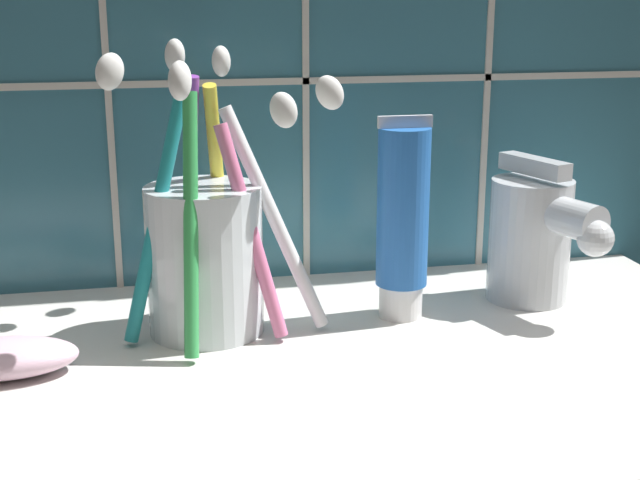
{
  "coord_description": "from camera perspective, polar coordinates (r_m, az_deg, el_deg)",
  "views": [
    {
      "loc": [
        -11.32,
        -49.93,
        23.97
      ],
      "look_at": [
        -0.37,
        2.42,
        8.87
      ],
      "focal_mm": 50.0,
      "sensor_mm": 36.0,
      "label": 1
    }
  ],
  "objects": [
    {
      "name": "soap_bar",
      "position": [
        0.56,
        -19.73,
        -7.14
      ],
      "size": [
        8.9,
        4.48,
        2.19
      ],
      "primitive_type": "ellipsoid",
      "color": "#DBB2C6",
      "rests_on": "sink_counter"
    },
    {
      "name": "toothbrush_cup",
      "position": [
        0.58,
        -7.28,
        -0.46
      ],
      "size": [
        15.84,
        14.7,
        19.0
      ],
      "color": "silver",
      "rests_on": "sink_counter"
    },
    {
      "name": "tile_wall_backsplash",
      "position": [
        0.68,
        -2.31,
        14.78
      ],
      "size": [
        68.05,
        1.72,
        45.61
      ],
      "color": "#336B7F",
      "rests_on": "ground"
    },
    {
      "name": "toothpaste_tube",
      "position": [
        0.61,
        5.31,
        1.3
      ],
      "size": [
        3.71,
        3.53,
        13.98
      ],
      "color": "white",
      "rests_on": "sink_counter"
    },
    {
      "name": "sink_counter",
      "position": [
        0.56,
        0.89,
        -8.4
      ],
      "size": [
        58.05,
        33.93,
        2.0
      ],
      "primitive_type": "cube",
      "color": "silver",
      "rests_on": "ground"
    },
    {
      "name": "sink_faucet",
      "position": [
        0.66,
        13.64,
        0.29
      ],
      "size": [
        6.11,
        10.11,
        10.51
      ],
      "rotation": [
        0.0,
        0.0,
        -1.25
      ],
      "color": "silver",
      "rests_on": "sink_counter"
    }
  ]
}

